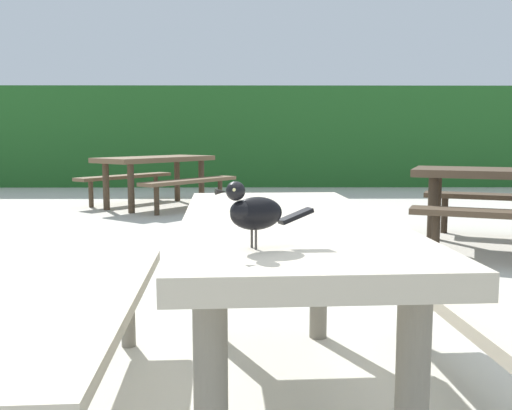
# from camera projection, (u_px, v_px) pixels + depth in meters

# --- Properties ---
(hedge_wall) EXTENTS (28.00, 1.67, 2.05)m
(hedge_wall) POSITION_uv_depth(u_px,v_px,m) (258.00, 137.00, 12.09)
(hedge_wall) COLOR #235B23
(hedge_wall) RESTS_ON ground
(picnic_table_foreground) EXTENTS (1.78, 1.84, 0.74)m
(picnic_table_foreground) POSITION_uv_depth(u_px,v_px,m) (283.00, 264.00, 2.13)
(picnic_table_foreground) COLOR #B2A893
(picnic_table_foreground) RESTS_ON ground
(bird_grackle) EXTENTS (0.27, 0.15, 0.18)m
(bird_grackle) POSITION_uv_depth(u_px,v_px,m) (253.00, 211.00, 1.50)
(bird_grackle) COLOR black
(bird_grackle) RESTS_ON picnic_table_foreground
(picnic_table_mid_right) EXTENTS (2.37, 2.38, 0.74)m
(picnic_table_mid_right) POSITION_uv_depth(u_px,v_px,m) (156.00, 169.00, 8.25)
(picnic_table_mid_right) COLOR brown
(picnic_table_mid_right) RESTS_ON ground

